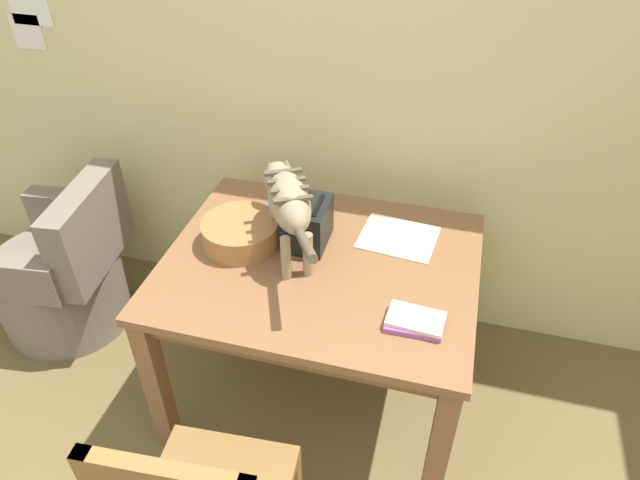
{
  "coord_description": "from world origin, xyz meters",
  "views": [
    {
      "loc": [
        0.45,
        -0.17,
        2.08
      ],
      "look_at": [
        0.04,
        1.37,
        0.84
      ],
      "focal_mm": 32.05,
      "sensor_mm": 36.0,
      "label": 1
    }
  ],
  "objects_px": {
    "book_stack": "(415,321)",
    "wicker_basket": "(240,232)",
    "toaster": "(312,224)",
    "wicker_armchair": "(65,276)",
    "saucer_bowl": "(281,219)",
    "magazine": "(398,237)",
    "coffee_mug": "(281,206)",
    "cat": "(287,200)",
    "dining_table": "(320,280)"
  },
  "relations": [
    {
      "from": "saucer_bowl",
      "to": "book_stack",
      "type": "relative_size",
      "value": 1.15
    },
    {
      "from": "saucer_bowl",
      "to": "toaster",
      "type": "distance_m",
      "value": 0.19
    },
    {
      "from": "saucer_bowl",
      "to": "wicker_basket",
      "type": "height_order",
      "value": "wicker_basket"
    },
    {
      "from": "dining_table",
      "to": "book_stack",
      "type": "distance_m",
      "value": 0.45
    },
    {
      "from": "saucer_bowl",
      "to": "magazine",
      "type": "relative_size",
      "value": 0.77
    },
    {
      "from": "book_stack",
      "to": "wicker_basket",
      "type": "xyz_separation_m",
      "value": [
        -0.69,
        0.26,
        0.03
      ]
    },
    {
      "from": "cat",
      "to": "book_stack",
      "type": "xyz_separation_m",
      "value": [
        0.5,
        -0.27,
        -0.21
      ]
    },
    {
      "from": "saucer_bowl",
      "to": "dining_table",
      "type": "bearing_deg",
      "value": -42.6
    },
    {
      "from": "wicker_basket",
      "to": "book_stack",
      "type": "bearing_deg",
      "value": -20.41
    },
    {
      "from": "dining_table",
      "to": "wicker_basket",
      "type": "relative_size",
      "value": 3.91
    },
    {
      "from": "toaster",
      "to": "book_stack",
      "type": "bearing_deg",
      "value": -37.48
    },
    {
      "from": "cat",
      "to": "coffee_mug",
      "type": "height_order",
      "value": "cat"
    },
    {
      "from": "magazine",
      "to": "toaster",
      "type": "height_order",
      "value": "toaster"
    },
    {
      "from": "saucer_bowl",
      "to": "wicker_armchair",
      "type": "bearing_deg",
      "value": -175.49
    },
    {
      "from": "saucer_bowl",
      "to": "toaster",
      "type": "height_order",
      "value": "toaster"
    },
    {
      "from": "cat",
      "to": "saucer_bowl",
      "type": "bearing_deg",
      "value": 90.0
    },
    {
      "from": "wicker_armchair",
      "to": "saucer_bowl",
      "type": "bearing_deg",
      "value": -92.15
    },
    {
      "from": "book_stack",
      "to": "wicker_basket",
      "type": "distance_m",
      "value": 0.74
    },
    {
      "from": "book_stack",
      "to": "magazine",
      "type": "bearing_deg",
      "value": 105.32
    },
    {
      "from": "saucer_bowl",
      "to": "book_stack",
      "type": "distance_m",
      "value": 0.73
    },
    {
      "from": "coffee_mug",
      "to": "toaster",
      "type": "relative_size",
      "value": 0.67
    },
    {
      "from": "coffee_mug",
      "to": "book_stack",
      "type": "bearing_deg",
      "value": -36.0
    },
    {
      "from": "coffee_mug",
      "to": "book_stack",
      "type": "xyz_separation_m",
      "value": [
        0.59,
        -0.43,
        -0.06
      ]
    },
    {
      "from": "wicker_armchair",
      "to": "magazine",
      "type": "bearing_deg",
      "value": -92.92
    },
    {
      "from": "dining_table",
      "to": "toaster",
      "type": "xyz_separation_m",
      "value": [
        -0.06,
        0.11,
        0.18
      ]
    },
    {
      "from": "coffee_mug",
      "to": "dining_table",
      "type": "bearing_deg",
      "value": -43.08
    },
    {
      "from": "coffee_mug",
      "to": "book_stack",
      "type": "distance_m",
      "value": 0.73
    },
    {
      "from": "dining_table",
      "to": "coffee_mug",
      "type": "bearing_deg",
      "value": 136.92
    },
    {
      "from": "magazine",
      "to": "book_stack",
      "type": "distance_m",
      "value": 0.46
    },
    {
      "from": "saucer_bowl",
      "to": "magazine",
      "type": "bearing_deg",
      "value": 1.97
    },
    {
      "from": "dining_table",
      "to": "book_stack",
      "type": "height_order",
      "value": "book_stack"
    },
    {
      "from": "coffee_mug",
      "to": "wicker_armchair",
      "type": "xyz_separation_m",
      "value": [
        -1.08,
        -0.08,
        -0.54
      ]
    },
    {
      "from": "coffee_mug",
      "to": "toaster",
      "type": "distance_m",
      "value": 0.18
    },
    {
      "from": "cat",
      "to": "wicker_basket",
      "type": "relative_size",
      "value": 2.03
    },
    {
      "from": "cat",
      "to": "magazine",
      "type": "relative_size",
      "value": 2.08
    },
    {
      "from": "book_stack",
      "to": "wicker_armchair",
      "type": "distance_m",
      "value": 1.77
    },
    {
      "from": "book_stack",
      "to": "coffee_mug",
      "type": "bearing_deg",
      "value": 144.0
    },
    {
      "from": "dining_table",
      "to": "wicker_armchair",
      "type": "bearing_deg",
      "value": 174.99
    },
    {
      "from": "wicker_basket",
      "to": "wicker_armchair",
      "type": "bearing_deg",
      "value": 175.08
    },
    {
      "from": "cat",
      "to": "magazine",
      "type": "height_order",
      "value": "cat"
    },
    {
      "from": "wicker_basket",
      "to": "toaster",
      "type": "height_order",
      "value": "toaster"
    },
    {
      "from": "dining_table",
      "to": "book_stack",
      "type": "bearing_deg",
      "value": -31.34
    },
    {
      "from": "cat",
      "to": "toaster",
      "type": "xyz_separation_m",
      "value": [
        0.07,
        0.07,
        -0.14
      ]
    },
    {
      "from": "dining_table",
      "to": "saucer_bowl",
      "type": "bearing_deg",
      "value": 137.4
    },
    {
      "from": "cat",
      "to": "magazine",
      "type": "xyz_separation_m",
      "value": [
        0.38,
        0.17,
        -0.22
      ]
    },
    {
      "from": "coffee_mug",
      "to": "toaster",
      "type": "xyz_separation_m",
      "value": [
        0.15,
        -0.09,
        0.01
      ]
    },
    {
      "from": "book_stack",
      "to": "saucer_bowl",
      "type": "bearing_deg",
      "value": 144.16
    },
    {
      "from": "dining_table",
      "to": "toaster",
      "type": "relative_size",
      "value": 5.69
    },
    {
      "from": "cat",
      "to": "dining_table",
      "type": "bearing_deg",
      "value": -45.45
    },
    {
      "from": "book_stack",
      "to": "wicker_armchair",
      "type": "relative_size",
      "value": 0.24
    }
  ]
}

